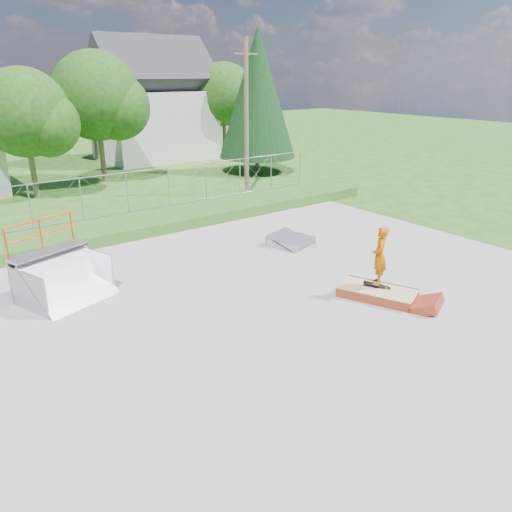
% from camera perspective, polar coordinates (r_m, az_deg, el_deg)
% --- Properties ---
extents(ground, '(120.00, 120.00, 0.00)m').
position_cam_1_polar(ground, '(14.37, 2.78, -5.89)').
color(ground, '#255017').
rests_on(ground, ground).
extents(concrete_pad, '(20.00, 16.00, 0.04)m').
position_cam_1_polar(concrete_pad, '(14.36, 2.78, -5.82)').
color(concrete_pad, gray).
rests_on(concrete_pad, ground).
extents(grass_berm, '(24.00, 3.00, 0.50)m').
position_cam_1_polar(grass_berm, '(21.95, -13.21, 3.64)').
color(grass_berm, '#255017').
rests_on(grass_berm, ground).
extents(grind_box, '(1.85, 2.46, 0.33)m').
position_cam_1_polar(grind_box, '(15.24, 13.69, -4.21)').
color(grind_box, maroon).
rests_on(grind_box, concrete_pad).
extents(quarter_pipe, '(2.82, 2.60, 2.31)m').
position_cam_1_polar(quarter_pipe, '(15.43, -21.12, -0.74)').
color(quarter_pipe, '#94959B').
rests_on(quarter_pipe, concrete_pad).
extents(flat_bank_ramp, '(1.79, 1.85, 0.43)m').
position_cam_1_polar(flat_bank_ramp, '(19.34, 4.04, 1.79)').
color(flat_bank_ramp, '#94959B').
rests_on(flat_bank_ramp, concrete_pad).
extents(skateboard, '(0.64, 0.78, 0.13)m').
position_cam_1_polar(skateboard, '(15.28, 13.66, -3.28)').
color(skateboard, black).
rests_on(skateboard, grind_box).
extents(skater, '(0.75, 0.72, 1.74)m').
position_cam_1_polar(skater, '(14.96, 13.93, -0.23)').
color(skater, '#C55700').
rests_on(skater, grind_box).
extents(chain_link_fence, '(20.00, 0.06, 1.80)m').
position_cam_1_polar(chain_link_fence, '(22.55, -14.50, 7.00)').
color(chain_link_fence, gray).
rests_on(chain_link_fence, grass_berm).
extents(gable_house, '(8.40, 6.08, 8.94)m').
position_cam_1_polar(gable_house, '(39.91, -11.60, 16.30)').
color(gable_house, silver).
rests_on(gable_house, ground).
extents(utility_pole, '(0.24, 0.24, 8.00)m').
position_cam_1_polar(utility_pole, '(27.09, -1.11, 15.34)').
color(utility_pole, brown).
rests_on(utility_pole, ground).
extents(tree_left_near, '(4.76, 4.48, 6.65)m').
position_cam_1_polar(tree_left_near, '(28.56, -24.35, 14.36)').
color(tree_left_near, brown).
rests_on(tree_left_near, ground).
extents(tree_center, '(5.44, 5.12, 7.60)m').
position_cam_1_polar(tree_center, '(31.73, -17.16, 16.74)').
color(tree_center, brown).
rests_on(tree_center, ground).
extents(tree_right_far, '(5.10, 4.80, 7.12)m').
position_cam_1_polar(tree_right_far, '(40.60, -3.24, 17.72)').
color(tree_right_far, brown).
rests_on(tree_right_far, ground).
extents(tree_back_mid, '(4.08, 3.84, 5.70)m').
position_cam_1_polar(tree_back_mid, '(40.18, -17.82, 15.50)').
color(tree_back_mid, brown).
rests_on(tree_back_mid, ground).
extents(conifer_tree, '(5.04, 5.04, 9.10)m').
position_cam_1_polar(conifer_tree, '(33.71, 0.17, 18.09)').
color(conifer_tree, brown).
rests_on(conifer_tree, ground).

